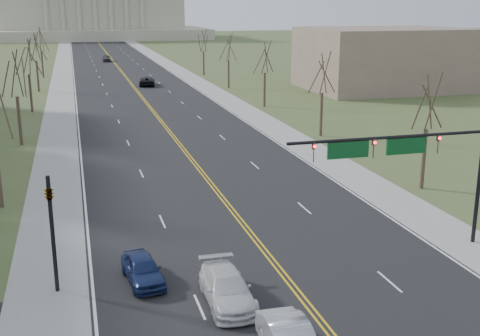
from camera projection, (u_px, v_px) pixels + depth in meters
road at (123, 74)px, 122.63m from camera, size 20.00×380.00×0.01m
cross_road at (332, 335)px, 25.98m from camera, size 120.00×14.00×0.01m
sidewalk_left at (62, 76)px, 119.54m from camera, size 4.00×380.00×0.03m
sidewalk_right at (181, 72)px, 125.72m from camera, size 4.00×380.00×0.03m
center_line at (123, 74)px, 122.63m from camera, size 0.42×380.00×0.01m
edge_line_left at (74, 75)px, 120.10m from camera, size 0.15×380.00×0.01m
edge_line_right at (171, 72)px, 125.16m from camera, size 0.15×380.00×0.01m
capitol at (92, 3)px, 248.91m from camera, size 90.00×60.00×50.00m
signal_mast at (405, 155)px, 33.35m from camera, size 12.12×0.44×7.20m
signal_left at (51, 221)px, 29.00m from camera, size 0.32×0.36×6.00m
tree_r_0 at (428, 105)px, 44.97m from camera, size 3.74×3.74×8.50m
tree_r_1 at (323, 75)px, 63.56m from camera, size 3.74×3.74×8.50m
tree_l_1 at (15, 76)px, 59.18m from camera, size 3.96×3.96×9.00m
tree_r_2 at (265, 59)px, 82.15m from camera, size 3.74×3.74×8.50m
tree_l_2 at (28, 59)px, 77.77m from camera, size 3.96×3.96×9.00m
tree_r_3 at (228, 49)px, 100.74m from camera, size 3.74×3.74×8.50m
tree_l_3 at (35, 48)px, 96.36m from camera, size 3.96×3.96×9.00m
tree_r_4 at (203, 42)px, 119.32m from camera, size 3.74×3.74×8.50m
tree_l_4 at (40, 41)px, 114.95m from camera, size 3.96×3.96×9.00m
bldg_right_mass at (383, 59)px, 100.03m from camera, size 25.00×20.00×10.00m
car_sb_inner_second at (227, 288)px, 28.62m from camera, size 2.18×5.19×1.50m
car_sb_outer_second at (143, 269)px, 30.77m from camera, size 2.16×4.32×1.41m
car_far_nb at (147, 81)px, 104.85m from camera, size 3.35×5.95×1.57m
car_far_sb at (107, 58)px, 148.68m from camera, size 2.08×4.92×1.66m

